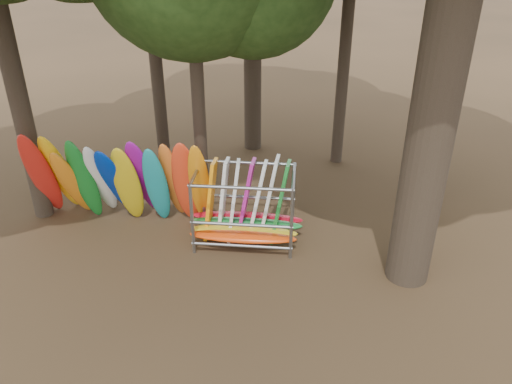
{
  "coord_description": "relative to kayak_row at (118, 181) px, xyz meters",
  "views": [
    {
      "loc": [
        1.95,
        -10.35,
        7.76
      ],
      "look_at": [
        0.79,
        1.5,
        1.4
      ],
      "focal_mm": 35.0,
      "sensor_mm": 36.0,
      "label": 1
    }
  ],
  "objects": [
    {
      "name": "storage_rack",
      "position": [
        3.71,
        -0.58,
        -0.41
      ],
      "size": [
        3.2,
        1.54,
        2.44
      ],
      "color": "slate",
      "rests_on": "ground"
    },
    {
      "name": "kayak_row",
      "position": [
        0.0,
        0.0,
        0.0
      ],
      "size": [
        5.35,
        1.97,
        3.14
      ],
      "color": "red",
      "rests_on": "ground"
    },
    {
      "name": "ground",
      "position": [
        3.21,
        -1.86,
        -1.37
      ],
      "size": [
        120.0,
        120.0,
        0.0
      ],
      "primitive_type": "plane",
      "color": "#47331E",
      "rests_on": "ground"
    }
  ]
}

